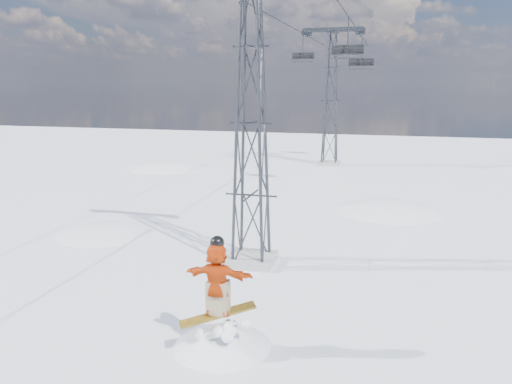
{
  "coord_description": "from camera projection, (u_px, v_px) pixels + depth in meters",
  "views": [
    {
      "loc": [
        5.86,
        -9.98,
        6.96
      ],
      "look_at": [
        2.07,
        4.03,
        3.78
      ],
      "focal_mm": 35.0,
      "sensor_mm": 36.0,
      "label": 1
    }
  ],
  "objects": [
    {
      "name": "lift_tower_far",
      "position": [
        331.0,
        101.0,
        42.14
      ],
      "size": [
        5.2,
        1.8,
        11.43
      ],
      "color": "#999999",
      "rests_on": "ground"
    },
    {
      "name": "ground",
      "position": [
        134.0,
        369.0,
        12.39
      ],
      "size": [
        120.0,
        120.0,
        0.0
      ],
      "primitive_type": "plane",
      "color": "white",
      "rests_on": "ground"
    },
    {
      "name": "lift_chair_mid",
      "position": [
        348.0,
        51.0,
        30.59
      ],
      "size": [
        1.96,
        0.56,
        2.43
      ],
      "color": "black",
      "rests_on": "ground"
    },
    {
      "name": "lift_tower_near",
      "position": [
        251.0,
        124.0,
        18.56
      ],
      "size": [
        5.2,
        1.8,
        11.43
      ],
      "color": "#999999",
      "rests_on": "ground"
    },
    {
      "name": "lift_chair_far",
      "position": [
        303.0,
        57.0,
        40.4
      ],
      "size": [
        1.8,
        0.52,
        2.23
      ],
      "color": "black",
      "rests_on": "ground"
    },
    {
      "name": "snow_terrain",
      "position": [
        227.0,
        319.0,
        35.69
      ],
      "size": [
        39.0,
        37.0,
        22.0
      ],
      "color": "white",
      "rests_on": "ground"
    },
    {
      "name": "lift_chair_extra",
      "position": [
        361.0,
        63.0,
        43.56
      ],
      "size": [
        2.19,
        0.63,
        2.72
      ],
      "color": "black",
      "rests_on": "ground"
    },
    {
      "name": "haul_cables",
      "position": [
        306.0,
        13.0,
        28.26
      ],
      "size": [
        4.46,
        51.0,
        0.06
      ],
      "color": "black",
      "rests_on": "ground"
    }
  ]
}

